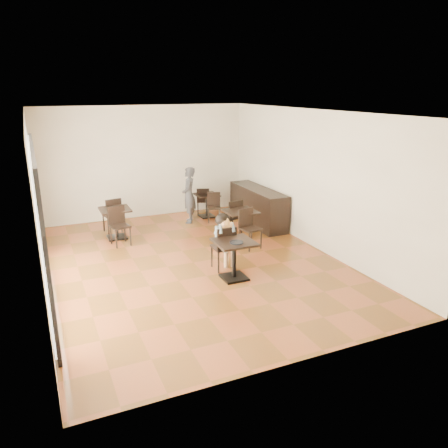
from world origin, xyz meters
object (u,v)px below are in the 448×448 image
chair_mid_a (231,217)px  chair_left_b (120,226)px  cafe_table_back (207,205)px  cafe_table_mid (240,226)px  chair_back_a (203,201)px  chair_left_a (112,215)px  chair_back_b (214,208)px  child_table (234,260)px  child_chair (223,247)px  cafe_table_left (116,223)px  child (223,242)px  chair_mid_b (251,229)px  adult_patron (189,195)px

chair_mid_a → chair_left_b: 2.80m
chair_left_b → cafe_table_back: bearing=16.3°
cafe_table_mid → chair_back_a: size_ratio=0.95×
cafe_table_back → chair_left_a: (-2.81, -0.32, 0.12)m
chair_left_a → chair_back_b: chair_left_a is taller
child_table → child_chair: child_chair is taller
cafe_table_back → chair_mid_a: (-0.03, -1.78, 0.13)m
chair_mid_a → chair_back_a: (0.03, 2.09, -0.06)m
cafe_table_left → child_table: bearing=-63.9°
child → chair_back_a: (1.12, 4.06, -0.19)m
chair_mid_a → chair_mid_b: same height
cafe_table_back → chair_back_a: chair_back_a is taller
adult_patron → chair_back_b: adult_patron is taller
chair_mid_a → adult_patron: bearing=-79.8°
child_chair → cafe_table_back: child_chair is taller
chair_mid_b → chair_back_a: chair_mid_b is taller
chair_left_b → chair_back_b: 2.94m
chair_back_a → chair_mid_a: bearing=109.5°
child_table → cafe_table_back: 4.45m
chair_left_a → child: bearing=105.7°
cafe_table_mid → chair_left_a: chair_left_a is taller
child_chair → chair_left_a: size_ratio=1.02×
chair_mid_b → chair_left_b: size_ratio=1.01×
chair_left_b → cafe_table_left: bearing=79.6°
child_chair → chair_mid_a: size_ratio=1.02×
child_chair → chair_back_b: child_chair is taller
chair_back_b → chair_mid_a: bearing=-71.0°
cafe_table_left → chair_left_b: bearing=-90.0°
cafe_table_left → chair_back_b: 2.82m
adult_patron → cafe_table_mid: (0.62, -2.03, -0.39)m
cafe_table_back → chair_mid_b: size_ratio=0.73×
chair_left_b → chair_back_a: 3.29m
chair_back_a → cafe_table_back: bearing=110.3°
child_chair → chair_back_a: size_ratio=1.16×
child_chair → adult_patron: size_ratio=0.61×
chair_mid_a → chair_left_a: bearing=-40.4°
cafe_table_back → chair_left_b: chair_left_b is taller
cafe_table_left → cafe_table_back: size_ratio=1.13×
chair_left_a → chair_left_b: same height
cafe_table_mid → chair_mid_b: size_ratio=0.83×
child_table → chair_back_b: bearing=73.4°
chair_left_b → chair_back_b: size_ratio=1.13×
cafe_table_left → child_chair: bearing=-59.8°
chair_mid_b → chair_back_a: 3.19m
child_chair → cafe_table_back: (1.12, 3.75, -0.13)m
chair_back_b → child_table: bearing=-86.3°
adult_patron → chair_mid_b: bearing=33.9°
adult_patron → chair_mid_b: 2.67m
cafe_table_left → chair_back_a: size_ratio=0.94×
child_chair → cafe_table_mid: child_chair is taller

